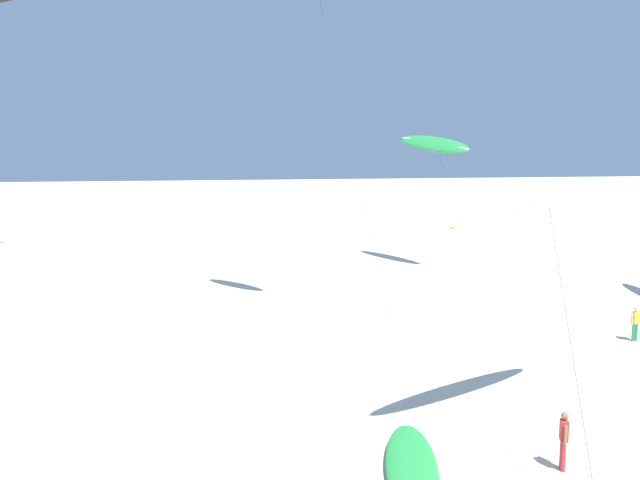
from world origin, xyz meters
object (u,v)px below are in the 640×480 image
person_foreground_walker (564,438)px  flying_kite_2 (434,144)px  flying_kite_4 (549,203)px  grounded_kite_0 (412,466)px  person_far_watcher (635,322)px

person_foreground_walker → flying_kite_2: bearing=79.1°
flying_kite_4 → grounded_kite_0: 9.05m
person_far_watcher → flying_kite_2: bearing=100.3°
flying_kite_2 → person_far_watcher: size_ratio=5.99×
grounded_kite_0 → person_far_watcher: size_ratio=3.48×
grounded_kite_0 → person_foreground_walker: person_foreground_walker is taller
flying_kite_4 → person_foreground_walker: 7.06m
flying_kite_2 → grounded_kite_0: flying_kite_2 is taller
grounded_kite_0 → flying_kite_2: bearing=71.3°
grounded_kite_0 → person_foreground_walker: 4.34m
grounded_kite_0 → person_foreground_walker: size_ratio=3.32×
person_foreground_walker → grounded_kite_0: bearing=173.7°
flying_kite_2 → person_foreground_walker: size_ratio=5.71×
flying_kite_2 → flying_kite_4: 27.91m
person_foreground_walker → person_far_watcher: person_foreground_walker is taller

